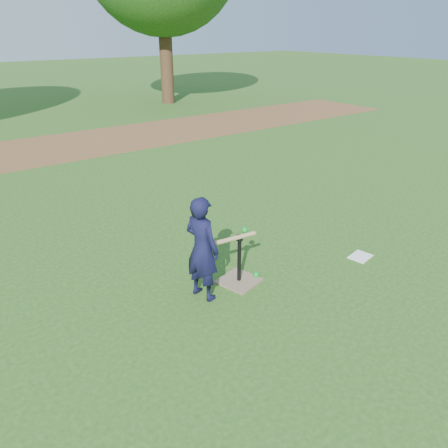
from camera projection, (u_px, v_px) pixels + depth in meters
ground at (201, 282)px, 5.22m from camera, size 80.00×80.00×0.00m
dirt_strip at (30, 151)px, 10.70m from camera, size 24.00×3.00×0.01m
child at (202, 249)px, 4.72m from camera, size 0.38×0.49×1.20m
wiffle_ball_ground at (256, 275)px, 5.31m from camera, size 0.08×0.08×0.08m
clipboard at (360, 257)px, 5.80m from camera, size 0.34×0.28×0.01m
batting_tee at (239, 274)px, 5.20m from camera, size 0.52×0.52×0.61m
swing_action at (233, 238)px, 4.91m from camera, size 0.63×0.15×0.11m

